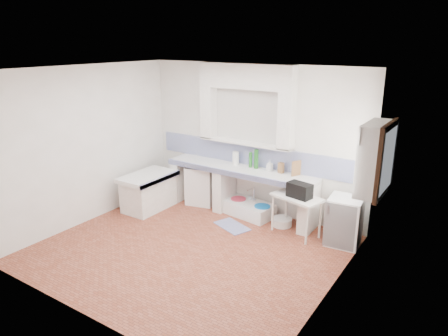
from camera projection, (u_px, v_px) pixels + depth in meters
The scene contains 36 objects.
floor at pixel (190, 249), 6.59m from camera, with size 4.50×4.50×0.00m, color brown.
ceiling at pixel (185, 70), 5.76m from camera, with size 4.50×4.50×0.00m, color white.
wall_back at pixel (253, 140), 7.77m from camera, with size 4.50×4.50×0.00m, color white.
wall_front at pixel (76, 209), 4.58m from camera, with size 4.50×4.50×0.00m, color white.
wall_left at pixel (88, 145), 7.35m from camera, with size 4.50×4.50×0.00m, color white.
wall_right at pixel (334, 195), 5.00m from camera, with size 4.50×4.50×0.00m, color white.
alcove_mass at pixel (246, 76), 7.37m from camera, with size 1.90×0.25×0.45m, color white.
window_frame at pixel (376, 159), 5.80m from camera, with size 0.35×0.86×1.06m, color #371D11.
lace_valance at pixel (368, 131), 5.77m from camera, with size 0.01×0.84×0.24m, color white.
counter_slab at pixel (240, 170), 7.74m from camera, with size 3.00×0.60×0.08m, color white.
counter_lip at pixel (232, 174), 7.52m from camera, with size 3.00×0.04×0.10m, color navy.
counter_pier_left at pixel (182, 179), 8.61m from camera, with size 0.20×0.55×0.82m, color white.
counter_pier_mid at pixel (224, 189), 8.06m from camera, with size 0.20×0.55×0.82m, color white.
counter_pier_right at pixel (309, 208), 7.15m from camera, with size 0.20×0.55×0.82m, color white.
peninsula_top at pixel (148, 177), 8.00m from camera, with size 0.70×1.10×0.08m, color white.
peninsula_base at pixel (149, 194), 8.11m from camera, with size 0.60×1.00×0.62m, color white.
peninsula_lip at pixel (161, 180), 7.83m from camera, with size 0.04×1.10×0.10m, color navy.
backsplash at pixel (252, 155), 7.85m from camera, with size 4.27×0.03×0.40m, color navy.
stove at pixel (202, 185), 8.37m from camera, with size 0.55×0.53×0.78m, color white.
sink at pixel (249, 209), 7.85m from camera, with size 0.96×0.52×0.23m, color white.
side_table at pixel (296, 215), 7.02m from camera, with size 0.83×0.46×0.04m, color white.
fridge at pixel (345, 221), 6.66m from camera, with size 0.52×0.52×0.80m, color white.
bucket_red at pixel (238, 205), 8.00m from camera, with size 0.29×0.29×0.27m, color #CC2F49.
bucket_orange at pixel (244, 211), 7.77m from camera, with size 0.26×0.26×0.24m, color #C45022.
bucket_blue at pixel (262, 213), 7.63m from camera, with size 0.30×0.30×0.28m, color blue.
basin_white at pixel (282, 222), 7.42m from camera, with size 0.36×0.36×0.14m, color white.
water_bottle_a at pixel (250, 204), 8.00m from camera, with size 0.08×0.08×0.30m, color silver.
water_bottle_b at pixel (254, 206), 7.96m from camera, with size 0.07×0.07×0.27m, color silver.
black_bag at pixel (300, 190), 6.83m from camera, with size 0.40×0.23×0.25m, color black.
green_bottle_a at pixel (250, 160), 7.74m from camera, with size 0.06×0.06×0.29m, color #20671F.
green_bottle_b at pixel (256, 159), 7.66m from camera, with size 0.08×0.08×0.36m, color #20671F.
knife_block at pixel (281, 168), 7.42m from camera, with size 0.10×0.08×0.19m, color olive.
cutting_board at pixel (296, 168), 7.26m from camera, with size 0.02×0.20×0.28m, color olive.
paper_towel at pixel (236, 158), 7.91m from camera, with size 0.13×0.13×0.25m, color white.
soap_bottle at pixel (270, 165), 7.54m from camera, with size 0.09×0.10×0.21m, color white.
rug at pixel (232, 226), 7.40m from camera, with size 0.66×0.38×0.01m, color #3F4699.
Camera 1 is at (3.70, -4.64, 3.20)m, focal length 33.14 mm.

